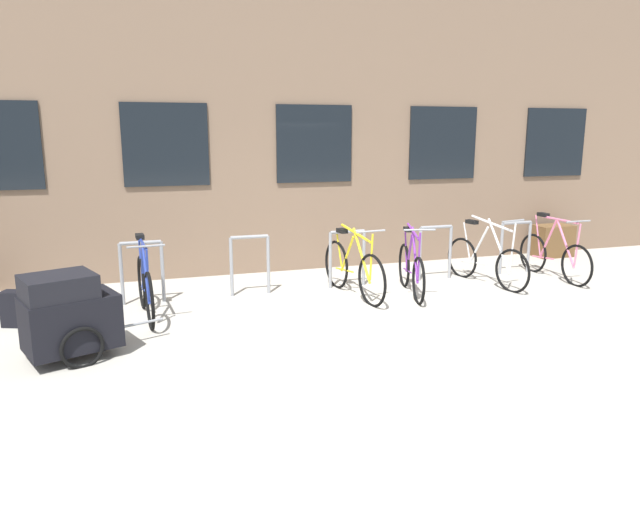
{
  "coord_description": "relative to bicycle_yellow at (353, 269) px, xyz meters",
  "views": [
    {
      "loc": [
        -2.88,
        -6.28,
        2.32
      ],
      "look_at": [
        -0.4,
        1.6,
        0.57
      ],
      "focal_mm": 32.78,
      "sensor_mm": 36.0,
      "label": 1
    }
  ],
  "objects": [
    {
      "name": "backpack",
      "position": [
        -4.42,
        -0.04,
        -0.18
      ],
      "size": [
        0.33,
        0.29,
        0.44
      ],
      "primitive_type": "cube",
      "rotation": [
        0.0,
        0.0,
        -0.37
      ],
      "color": "black",
      "rests_on": "ground"
    },
    {
      "name": "bike_trailer",
      "position": [
        -3.67,
        -1.36,
        0.08
      ],
      "size": [
        1.47,
        0.88,
        0.93
      ],
      "color": "black",
      "rests_on": "ground"
    },
    {
      "name": "bicycle_pink",
      "position": [
        3.48,
        0.01,
        -0.02
      ],
      "size": [
        0.44,
        1.69,
        1.05
      ],
      "color": "black",
      "rests_on": "ground"
    },
    {
      "name": "bike_rack",
      "position": [
        0.09,
        0.51,
        0.13
      ],
      "size": [
        6.59,
        0.05,
        0.88
      ],
      "color": "gray",
      "rests_on": "ground"
    },
    {
      "name": "ground_plane",
      "position": [
        -0.04,
        -1.39,
        -0.4
      ],
      "size": [
        42.0,
        42.0,
        0.0
      ],
      "primitive_type": "plane",
      "color": "#B2ADA0"
    },
    {
      "name": "bicycle_blue",
      "position": [
        -2.88,
        -0.14,
        -0.0
      ],
      "size": [
        0.44,
        1.68,
        1.05
      ],
      "color": "black",
      "rests_on": "ground"
    },
    {
      "name": "bicycle_yellow",
      "position": [
        0.0,
        0.0,
        0.0
      ],
      "size": [
        0.44,
        1.81,
        1.05
      ],
      "color": "black",
      "rests_on": "ground"
    },
    {
      "name": "planter_box",
      "position": [
        4.62,
        1.46,
        -0.1
      ],
      "size": [
        0.7,
        0.44,
        0.6
      ],
      "primitive_type": "cube",
      "color": "brown",
      "rests_on": "ground"
    },
    {
      "name": "bicycle_purple",
      "position": [
        0.84,
        -0.16,
        -0.02
      ],
      "size": [
        0.53,
        1.6,
        1.06
      ],
      "color": "black",
      "rests_on": "ground"
    },
    {
      "name": "bicycle_white",
      "position": [
        2.22,
        0.02,
        -0.02
      ],
      "size": [
        0.52,
        1.71,
        1.09
      ],
      "color": "black",
      "rests_on": "ground"
    },
    {
      "name": "storefront_building",
      "position": [
        -0.04,
        5.58,
        2.85
      ],
      "size": [
        28.0,
        7.59,
        6.5
      ],
      "color": "#7A604C",
      "rests_on": "ground"
    }
  ]
}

